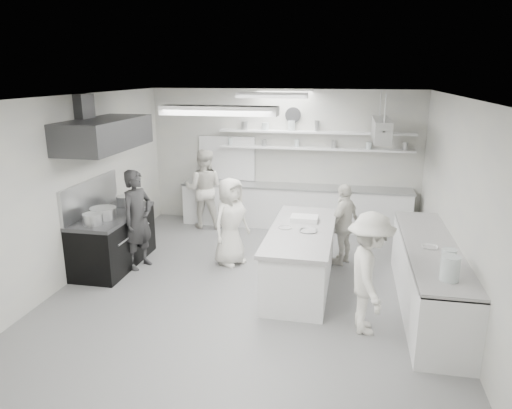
% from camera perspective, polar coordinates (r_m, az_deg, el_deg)
% --- Properties ---
extents(floor, '(6.00, 7.00, 0.02)m').
position_cam_1_polar(floor, '(7.75, -0.43, -9.93)').
color(floor, gray).
rests_on(floor, ground).
extents(ceiling, '(6.00, 7.00, 0.02)m').
position_cam_1_polar(ceiling, '(6.99, -0.48, 12.98)').
color(ceiling, white).
rests_on(ceiling, wall_back).
extents(wall_back, '(6.00, 0.04, 3.00)m').
position_cam_1_polar(wall_back, '(10.60, 3.35, 5.67)').
color(wall_back, beige).
rests_on(wall_back, floor).
extents(wall_front, '(6.00, 0.04, 3.00)m').
position_cam_1_polar(wall_front, '(4.07, -10.58, -11.51)').
color(wall_front, beige).
rests_on(wall_front, floor).
extents(wall_left, '(0.04, 7.00, 3.00)m').
position_cam_1_polar(wall_left, '(8.34, -21.10, 1.88)').
color(wall_left, beige).
rests_on(wall_left, floor).
extents(wall_right, '(0.04, 7.00, 3.00)m').
position_cam_1_polar(wall_right, '(7.27, 23.41, -0.30)').
color(wall_right, beige).
rests_on(wall_right, floor).
extents(stove, '(0.80, 1.80, 0.90)m').
position_cam_1_polar(stove, '(8.77, -16.84, -4.26)').
color(stove, black).
rests_on(stove, floor).
extents(exhaust_hood, '(0.85, 2.00, 0.50)m').
position_cam_1_polar(exhaust_hood, '(8.33, -17.87, 8.12)').
color(exhaust_hood, '#3C3C3E').
rests_on(exhaust_hood, wall_left).
extents(back_counter, '(5.00, 0.60, 0.92)m').
position_cam_1_polar(back_counter, '(10.51, 4.66, -0.27)').
color(back_counter, white).
rests_on(back_counter, floor).
extents(shelf_lower, '(4.20, 0.26, 0.04)m').
position_cam_1_polar(shelf_lower, '(10.36, 7.14, 6.74)').
color(shelf_lower, white).
rests_on(shelf_lower, wall_back).
extents(shelf_upper, '(4.20, 0.26, 0.04)m').
position_cam_1_polar(shelf_upper, '(10.31, 7.20, 8.66)').
color(shelf_upper, white).
rests_on(shelf_upper, wall_back).
extents(pass_through_window, '(1.30, 0.04, 1.00)m').
position_cam_1_polar(pass_through_window, '(10.84, -3.53, 5.62)').
color(pass_through_window, black).
rests_on(pass_through_window, wall_back).
extents(wall_clock, '(0.32, 0.05, 0.32)m').
position_cam_1_polar(wall_clock, '(10.41, 4.51, 10.74)').
color(wall_clock, white).
rests_on(wall_clock, wall_back).
extents(right_counter, '(0.74, 3.30, 0.94)m').
position_cam_1_polar(right_counter, '(7.34, 20.16, -8.34)').
color(right_counter, white).
rests_on(right_counter, floor).
extents(pot_rack, '(0.30, 1.60, 0.40)m').
position_cam_1_polar(pot_rack, '(9.32, 14.89, 8.77)').
color(pot_rack, '#AFB1B3').
rests_on(pot_rack, ceiling).
extents(light_fixture_front, '(1.30, 0.25, 0.10)m').
position_cam_1_polar(light_fixture_front, '(5.25, -4.50, 11.27)').
color(light_fixture_front, white).
rests_on(light_fixture_front, ceiling).
extents(light_fixture_rear, '(1.30, 0.25, 0.10)m').
position_cam_1_polar(light_fixture_rear, '(8.77, 1.94, 13.07)').
color(light_fixture_rear, white).
rests_on(light_fixture_rear, ceiling).
extents(prep_island, '(0.95, 2.46, 0.90)m').
position_cam_1_polar(prep_island, '(7.67, 5.45, -6.50)').
color(prep_island, white).
rests_on(prep_island, floor).
extents(stove_pot, '(0.44, 0.44, 0.23)m').
position_cam_1_polar(stove_pot, '(8.37, -17.98, -1.15)').
color(stove_pot, '#AFB1B3').
rests_on(stove_pot, stove).
extents(cook_stove, '(0.61, 0.74, 1.76)m').
position_cam_1_polar(cook_stove, '(8.43, -14.11, -1.78)').
color(cook_stove, '#282829').
rests_on(cook_stove, floor).
extents(cook_back, '(0.90, 0.73, 1.75)m').
position_cam_1_polar(cook_back, '(10.42, -6.30, 1.90)').
color(cook_back, white).
rests_on(cook_back, floor).
extents(cook_island_left, '(0.83, 0.92, 1.58)m').
position_cam_1_polar(cook_island_left, '(8.36, -3.08, -2.07)').
color(cook_island_left, white).
rests_on(cook_island_left, floor).
extents(cook_island_right, '(0.72, 0.93, 1.47)m').
position_cam_1_polar(cook_island_right, '(8.53, 10.60, -2.35)').
color(cook_island_right, white).
rests_on(cook_island_right, floor).
extents(cook_right, '(0.73, 1.13, 1.64)m').
position_cam_1_polar(cook_right, '(6.36, 13.53, -8.12)').
color(cook_right, white).
rests_on(cook_right, floor).
extents(bowl_island_a, '(0.30, 0.30, 0.07)m').
position_cam_1_polar(bowl_island_a, '(7.41, 6.34, -3.34)').
color(bowl_island_a, '#AFB1B3').
rests_on(bowl_island_a, prep_island).
extents(bowl_island_b, '(0.25, 0.25, 0.07)m').
position_cam_1_polar(bowl_island_b, '(7.53, 3.55, -2.97)').
color(bowl_island_b, white).
rests_on(bowl_island_b, prep_island).
extents(bowl_right, '(0.25, 0.25, 0.05)m').
position_cam_1_polar(bowl_right, '(7.06, 20.26, -4.96)').
color(bowl_right, white).
rests_on(bowl_right, right_counter).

